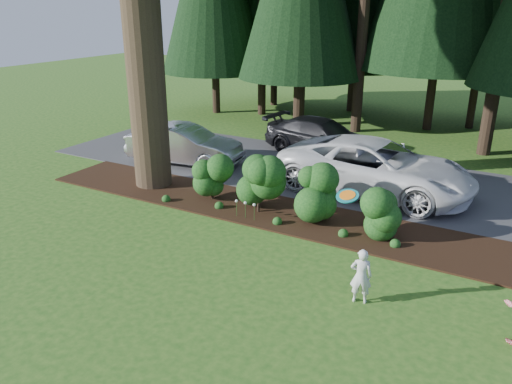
# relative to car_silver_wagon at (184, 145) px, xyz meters

# --- Properties ---
(ground) EXTENTS (80.00, 80.00, 0.00)m
(ground) POSITION_rel_car_silver_wagon_xyz_m (5.12, -5.89, -0.78)
(ground) COLOR #235317
(ground) RESTS_ON ground
(mulch_bed) EXTENTS (16.00, 2.50, 0.05)m
(mulch_bed) POSITION_rel_car_silver_wagon_xyz_m (5.12, -2.64, -0.76)
(mulch_bed) COLOR black
(mulch_bed) RESTS_ON ground
(driveway) EXTENTS (22.00, 6.00, 0.03)m
(driveway) POSITION_rel_car_silver_wagon_xyz_m (5.12, 1.61, -0.77)
(driveway) COLOR #38383A
(driveway) RESTS_ON ground
(shrub_row) EXTENTS (6.53, 1.60, 1.61)m
(shrub_row) POSITION_rel_car_silver_wagon_xyz_m (5.89, -2.75, 0.03)
(shrub_row) COLOR #113812
(shrub_row) RESTS_ON ground
(lily_cluster) EXTENTS (0.69, 0.09, 0.57)m
(lily_cluster) POSITION_rel_car_silver_wagon_xyz_m (4.82, -3.49, -0.28)
(lily_cluster) COLOR #113812
(lily_cluster) RESTS_ON ground
(car_silver_wagon) EXTENTS (4.74, 2.23, 1.50)m
(car_silver_wagon) POSITION_rel_car_silver_wagon_xyz_m (0.00, 0.00, 0.00)
(car_silver_wagon) COLOR #BBBBC0
(car_silver_wagon) RESTS_ON driveway
(car_white_suv) EXTENTS (6.54, 3.34, 1.77)m
(car_white_suv) POSITION_rel_car_silver_wagon_xyz_m (7.47, 0.45, 0.13)
(car_white_suv) COLOR silver
(car_white_suv) RESTS_ON driveway
(car_dark_suv) EXTENTS (5.19, 2.67, 1.44)m
(car_dark_suv) POSITION_rel_car_silver_wagon_xyz_m (4.15, 3.91, -0.03)
(car_dark_suv) COLOR black
(car_dark_suv) RESTS_ON driveway
(child) EXTENTS (0.52, 0.41, 1.24)m
(child) POSITION_rel_car_silver_wagon_xyz_m (9.13, -6.03, -0.16)
(child) COLOR silver
(child) RESTS_ON ground
(frisbee) EXTENTS (0.47, 0.45, 0.19)m
(frisbee) POSITION_rel_car_silver_wagon_xyz_m (8.71, -6.03, 1.57)
(frisbee) COLOR #167879
(frisbee) RESTS_ON ground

